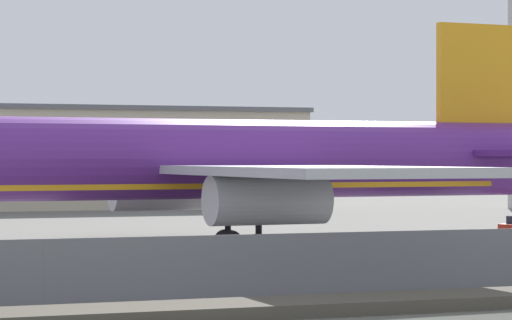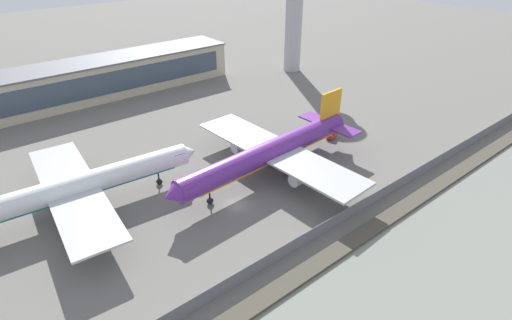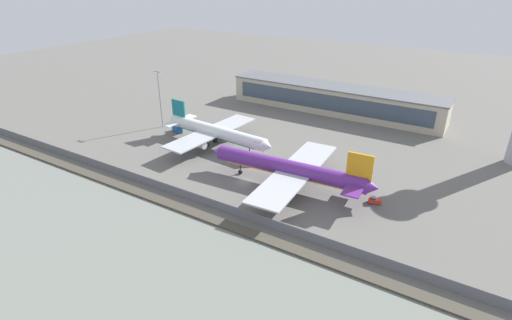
{
  "view_description": "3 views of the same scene",
  "coord_description": "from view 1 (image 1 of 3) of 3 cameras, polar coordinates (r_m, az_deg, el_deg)",
  "views": [
    {
      "loc": [
        -7.23,
        -60.95,
        5.61
      ],
      "look_at": [
        14.9,
        2.87,
        5.46
      ],
      "focal_mm": 85.0,
      "sensor_mm": 36.0,
      "label": 1
    },
    {
      "loc": [
        -35.12,
        -49.75,
        44.94
      ],
      "look_at": [
        8.47,
        4.58,
        4.57
      ],
      "focal_mm": 28.0,
      "sensor_mm": 36.0,
      "label": 2
    },
    {
      "loc": [
        54.89,
        -83.46,
        54.13
      ],
      "look_at": [
        -0.69,
        7.37,
        3.61
      ],
      "focal_mm": 28.0,
      "sensor_mm": 36.0,
      "label": 3
    }
  ],
  "objects": [
    {
      "name": "shoreline_seawall",
      "position": [
        41.44,
        -8.99,
        -7.3
      ],
      "size": [
        320.0,
        3.0,
        0.5
      ],
      "color": "#474238",
      "rests_on": "ground"
    },
    {
      "name": "perimeter_fence",
      "position": [
        45.73,
        -9.99,
        -5.29
      ],
      "size": [
        280.0,
        0.1,
        2.58
      ],
      "color": "slate",
      "rests_on": "ground"
    },
    {
      "name": "cargo_jet_purple",
      "position": [
        68.06,
        -2.43,
        -0.12
      ],
      "size": [
        49.13,
        42.3,
        13.94
      ],
      "color": "#602889",
      "rests_on": "ground"
    }
  ]
}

